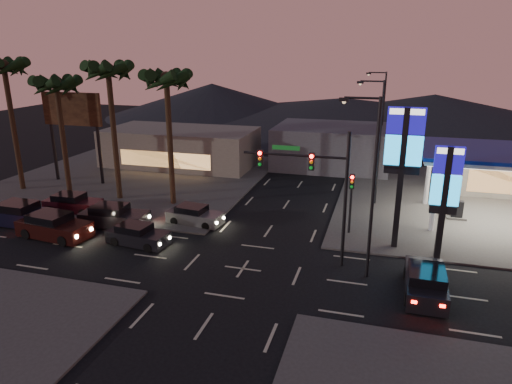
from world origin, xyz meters
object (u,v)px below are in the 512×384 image
(car_lane_a_rear, at_px, (21,215))
(traffic_signal_mast, at_px, (315,179))
(pylon_sign_short, at_px, (446,186))
(car_lane_b_rear, at_px, (72,203))
(car_lane_b_front, at_px, (194,216))
(gas_station, at_px, (511,156))
(suv_station, at_px, (425,282))
(pylon_sign_tall, at_px, (403,151))
(car_lane_a_front, at_px, (138,235))
(car_lane_b_mid, at_px, (114,216))
(car_lane_a_mid, at_px, (54,226))

(car_lane_a_rear, bearing_deg, traffic_signal_mast, -0.80)
(pylon_sign_short, relative_size, car_lane_a_rear, 1.34)
(pylon_sign_short, bearing_deg, car_lane_b_rear, 177.40)
(car_lane_b_front, bearing_deg, gas_station, 15.77)
(car_lane_a_rear, xyz_separation_m, suv_station, (27.58, -2.48, -0.06))
(pylon_sign_tall, relative_size, suv_station, 1.91)
(traffic_signal_mast, xyz_separation_m, car_lane_b_rear, (-19.59, 3.73, -4.55))
(gas_station, relative_size, car_lane_a_front, 2.84)
(pylon_sign_tall, height_order, pylon_sign_short, pylon_sign_tall)
(car_lane_a_front, height_order, car_lane_b_mid, car_lane_b_mid)
(gas_station, distance_m, pylon_sign_short, 9.02)
(car_lane_a_mid, bearing_deg, car_lane_b_rear, 113.77)
(car_lane_a_front, bearing_deg, pylon_sign_tall, 13.91)
(car_lane_b_rear, bearing_deg, car_lane_a_rear, -117.03)
(car_lane_b_rear, bearing_deg, suv_station, -12.88)
(car_lane_b_mid, xyz_separation_m, suv_station, (20.98, -4.07, -0.02))
(gas_station, xyz_separation_m, car_lane_b_rear, (-31.84, -6.28, -4.41))
(car_lane_a_rear, relative_size, car_lane_b_mid, 1.04)
(car_lane_a_front, relative_size, car_lane_b_mid, 0.86)
(traffic_signal_mast, bearing_deg, car_lane_a_mid, -176.76)
(car_lane_b_front, height_order, suv_station, suv_station)
(gas_station, bearing_deg, car_lane_a_mid, -159.70)
(traffic_signal_mast, distance_m, car_lane_a_rear, 21.80)
(gas_station, height_order, car_lane_a_mid, gas_station)
(pylon_sign_short, height_order, car_lane_b_rear, pylon_sign_short)
(pylon_sign_short, height_order, car_lane_a_front, pylon_sign_short)
(pylon_sign_tall, relative_size, car_lane_a_rear, 1.73)
(gas_station, distance_m, suv_station, 14.27)
(gas_station, distance_m, traffic_signal_mast, 15.82)
(pylon_sign_tall, bearing_deg, car_lane_a_rear, -172.98)
(gas_station, xyz_separation_m, car_lane_a_mid, (-29.76, -11.00, -4.30))
(gas_station, distance_m, car_lane_a_front, 26.29)
(pylon_sign_short, xyz_separation_m, traffic_signal_mast, (-7.24, -2.51, 0.57))
(suv_station, bearing_deg, car_lane_b_front, 158.59)
(car_lane_b_front, xyz_separation_m, car_lane_b_mid, (-5.42, -2.03, 0.10))
(car_lane_b_mid, distance_m, car_lane_b_rear, 5.19)
(pylon_sign_tall, bearing_deg, traffic_signal_mast, -143.48)
(car_lane_a_rear, height_order, suv_station, car_lane_a_rear)
(car_lane_b_front, xyz_separation_m, car_lane_b_rear, (-10.27, -0.19, 0.04))
(pylon_sign_tall, height_order, car_lane_a_mid, pylon_sign_tall)
(car_lane_a_rear, height_order, car_lane_b_front, car_lane_a_rear)
(gas_station, distance_m, car_lane_b_front, 22.84)
(pylon_sign_tall, bearing_deg, car_lane_b_rear, 179.49)
(car_lane_a_mid, bearing_deg, gas_station, 20.30)
(car_lane_a_front, xyz_separation_m, suv_station, (17.68, -1.68, 0.09))
(traffic_signal_mast, xyz_separation_m, car_lane_b_mid, (-14.74, 1.89, -4.49))
(car_lane_b_front, distance_m, car_lane_b_rear, 10.27)
(traffic_signal_mast, xyz_separation_m, suv_station, (6.24, -2.18, -4.50))
(car_lane_b_mid, relative_size, car_lane_b_rear, 1.11)
(traffic_signal_mast, height_order, car_lane_b_rear, traffic_signal_mast)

